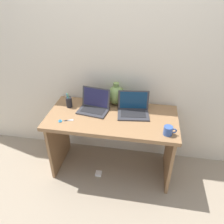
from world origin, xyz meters
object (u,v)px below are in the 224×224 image
scissors (63,121)px  coffee_mug (168,131)px  laptop_left (94,104)px  laptop_right (133,108)px  green_vase (116,95)px  pen_cup (69,102)px  power_brick (99,174)px

scissors → coffee_mug: bearing=-2.2°
coffee_mug → laptop_left: bearing=158.0°
laptop_right → green_vase: 0.26m
green_vase → scissors: 0.64m
green_vase → laptop_right: bearing=-37.3°
scissors → laptop_left: bearing=46.1°
pen_cup → coffee_mug: bearing=-16.6°
laptop_right → pen_cup: laptop_right is taller
laptop_right → coffee_mug: laptop_right is taller
laptop_right → pen_cup: size_ratio=2.01×
laptop_left → power_brick: size_ratio=4.82×
scissors → power_brick: scissors is taller
laptop_left → green_vase: size_ratio=1.35×
laptop_right → pen_cup: bearing=-180.0°
coffee_mug → scissors: (-1.01, 0.04, -0.04)m
coffee_mug → power_brick: bearing=174.0°
laptop_left → coffee_mug: 0.81m
laptop_left → pen_cup: (-0.28, 0.01, -0.00)m
laptop_left → power_brick: laptop_left is taller
coffee_mug → pen_cup: pen_cup is taller
laptop_right → laptop_left: bearing=-179.2°
green_vase → scissors: size_ratio=1.72×
coffee_mug → scissors: bearing=177.8°
laptop_left → laptop_right: size_ratio=0.98×
laptop_right → coffee_mug: size_ratio=2.91×
coffee_mug → power_brick: 1.03m
laptop_right → scissors: laptop_right is taller
laptop_left → pen_cup: size_ratio=1.98×
green_vase → power_brick: 0.93m
laptop_right → power_brick: bearing=-144.9°
green_vase → power_brick: green_vase is taller
laptop_left → pen_cup: bearing=178.9°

